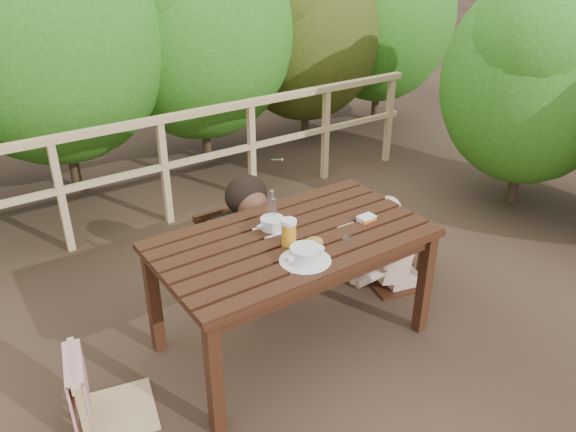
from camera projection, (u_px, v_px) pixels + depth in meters
ground at (292, 338)px, 3.79m from camera, size 60.00×60.00×0.00m
table at (292, 290)px, 3.62m from camera, size 1.67×0.94×0.77m
chair_left at (109, 356)px, 3.02m from camera, size 0.49×0.49×0.84m
chair_far at (237, 222)px, 4.20m from camera, size 0.50×0.50×0.99m
chair_right at (398, 232)px, 4.20m from camera, size 0.52×0.52×0.86m
woman at (234, 196)px, 4.12m from camera, size 0.57×0.70×1.40m
diner_right at (403, 210)px, 4.14m from camera, size 0.69×0.61×1.20m
railing at (165, 171)px, 5.03m from camera, size 5.60×0.10×1.01m
soup_near at (305, 255)px, 3.16m from camera, size 0.30×0.30×0.10m
soup_far at (272, 224)px, 3.50m from camera, size 0.25×0.25×0.08m
bread_roll at (313, 244)px, 3.30m from camera, size 0.13×0.10×0.08m
beer_glass at (289, 233)px, 3.31m from camera, size 0.09×0.09×0.18m
bottle at (272, 209)px, 3.51m from camera, size 0.06×0.06×0.25m
tumbler at (347, 242)px, 3.32m from camera, size 0.06×0.06×0.07m
butter_tub at (367, 219)px, 3.60m from camera, size 0.11×0.08×0.05m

